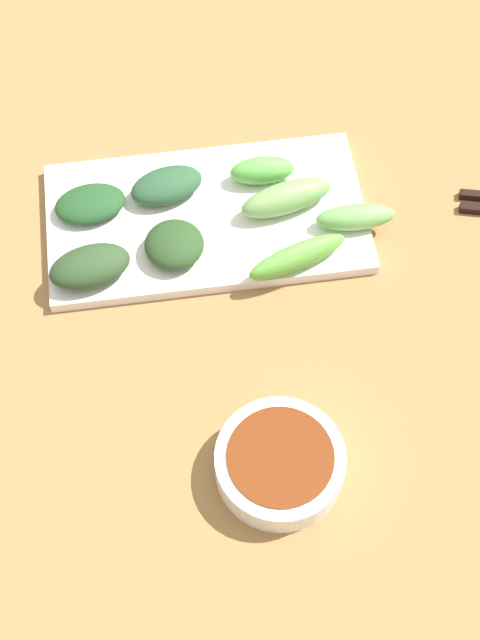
{
  "coord_description": "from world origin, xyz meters",
  "views": [
    {
      "loc": [
        -0.39,
        0.03,
        0.72
      ],
      "look_at": [
        -0.01,
        -0.02,
        0.05
      ],
      "focal_mm": 50.11,
      "sensor_mm": 36.0,
      "label": 1
    }
  ],
  "objects": [
    {
      "name": "serving_plate",
      "position": [
        0.12,
        -0.01,
        0.03
      ],
      "size": [
        0.16,
        0.3,
        0.01
      ],
      "primitive_type": "cube",
      "color": "white",
      "rests_on": "tabletop"
    },
    {
      "name": "broccoli_stalk_4",
      "position": [
        0.15,
        -0.07,
        0.05
      ],
      "size": [
        0.03,
        0.06,
        0.03
      ],
      "primitive_type": "ellipsoid",
      "rotation": [
        0.0,
        0.0,
        -0.02
      ],
      "color": "#5DB749",
      "rests_on": "serving_plate"
    },
    {
      "name": "broccoli_stalk_7",
      "position": [
        0.09,
        -0.14,
        0.04
      ],
      "size": [
        0.03,
        0.08,
        0.02
      ],
      "primitive_type": "ellipsoid",
      "rotation": [
        0.0,
        0.0,
        -0.03
      ],
      "color": "#70AF5A",
      "rests_on": "serving_plate"
    },
    {
      "name": "broccoli_leafy_0",
      "position": [
        0.08,
        0.03,
        0.04
      ],
      "size": [
        0.06,
        0.06,
        0.03
      ],
      "primitive_type": "ellipsoid",
      "rotation": [
        0.0,
        0.0,
        0.15
      ],
      "color": "#284720",
      "rests_on": "serving_plate"
    },
    {
      "name": "broccoli_leafy_3",
      "position": [
        0.06,
        0.1,
        0.05
      ],
      "size": [
        0.06,
        0.08,
        0.03
      ],
      "primitive_type": "ellipsoid",
      "rotation": [
        0.0,
        0.0,
        0.2
      ],
      "color": "#2C4826",
      "rests_on": "serving_plate"
    },
    {
      "name": "broccoli_leafy_6",
      "position": [
        0.14,
        0.1,
        0.04
      ],
      "size": [
        0.05,
        0.07,
        0.02
      ],
      "primitive_type": "ellipsoid",
      "rotation": [
        0.0,
        0.0,
        0.11
      ],
      "color": "#224D24",
      "rests_on": "serving_plate"
    },
    {
      "name": "broccoli_leafy_1",
      "position": [
        0.15,
        0.03,
        0.04
      ],
      "size": [
        0.06,
        0.08,
        0.02
      ],
      "primitive_type": "ellipsoid",
      "rotation": [
        0.0,
        0.0,
        0.23
      ],
      "color": "#2A5533",
      "rests_on": "serving_plate"
    },
    {
      "name": "broccoli_stalk_5",
      "position": [
        0.05,
        -0.08,
        0.05
      ],
      "size": [
        0.05,
        0.1,
        0.03
      ],
      "primitive_type": "ellipsoid",
      "rotation": [
        0.0,
        0.0,
        0.31
      ],
      "color": "#62B442",
      "rests_on": "serving_plate"
    },
    {
      "name": "sauce_bowl",
      "position": [
        -0.14,
        -0.04,
        0.04
      ],
      "size": [
        0.11,
        0.11,
        0.03
      ],
      "color": "white",
      "rests_on": "tabletop"
    },
    {
      "name": "broccoli_stalk_2",
      "position": [
        0.12,
        -0.08,
        0.05
      ],
      "size": [
        0.05,
        0.1,
        0.03
      ],
      "primitive_type": "ellipsoid",
      "rotation": [
        0.0,
        0.0,
        0.22
      ],
      "color": "#79A65A",
      "rests_on": "serving_plate"
    },
    {
      "name": "tabletop",
      "position": [
        0.0,
        0.0,
        0.01
      ],
      "size": [
        2.1,
        2.1,
        0.02
      ],
      "primitive_type": "cube",
      "color": "olive",
      "rests_on": "ground"
    }
  ]
}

